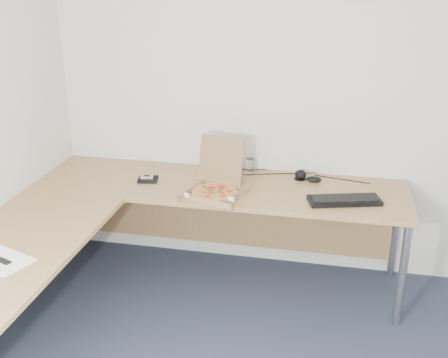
% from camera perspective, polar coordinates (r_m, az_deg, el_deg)
% --- Properties ---
extents(room_shell, '(3.50, 3.50, 2.50)m').
position_cam_1_polar(room_shell, '(2.21, 4.52, -2.41)').
color(room_shell, silver).
rests_on(room_shell, ground).
extents(desk, '(2.50, 2.20, 0.73)m').
position_cam_1_polar(desk, '(3.48, -7.11, -3.17)').
color(desk, '#A97E4C').
rests_on(desk, ground).
extents(pizza_box, '(0.32, 0.38, 0.33)m').
position_cam_1_polar(pizza_box, '(3.58, -0.90, -1.03)').
color(pizza_box, '#A47A52').
rests_on(pizza_box, desk).
extents(drinking_glass, '(0.06, 0.06, 0.11)m').
position_cam_1_polar(drinking_glass, '(3.93, 2.70, 1.30)').
color(drinking_glass, white).
rests_on(drinking_glass, desk).
extents(keyboard, '(0.47, 0.28, 0.03)m').
position_cam_1_polar(keyboard, '(3.56, 12.22, -2.15)').
color(keyboard, black).
rests_on(keyboard, desk).
extents(mouse, '(0.12, 0.10, 0.04)m').
position_cam_1_polar(mouse, '(3.85, 9.18, -0.03)').
color(mouse, black).
rests_on(mouse, desk).
extents(wallet, '(0.15, 0.13, 0.02)m').
position_cam_1_polar(wallet, '(3.85, -7.79, -0.04)').
color(wallet, black).
rests_on(wallet, desk).
extents(phone, '(0.09, 0.06, 0.02)m').
position_cam_1_polar(phone, '(3.84, -7.91, 0.21)').
color(phone, '#B2B5BA').
rests_on(phone, wallet).
extents(paper_sheet, '(0.35, 0.30, 0.00)m').
position_cam_1_polar(paper_sheet, '(3.05, -21.74, -7.77)').
color(paper_sheet, white).
rests_on(paper_sheet, desk).
extents(dome_speaker, '(0.09, 0.09, 0.07)m').
position_cam_1_polar(dome_speaker, '(3.88, 7.85, 0.51)').
color(dome_speaker, black).
rests_on(dome_speaker, desk).
extents(cable_bundle, '(0.57, 0.12, 0.01)m').
position_cam_1_polar(cable_bundle, '(3.96, 5.75, 0.55)').
color(cable_bundle, black).
rests_on(cable_bundle, desk).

